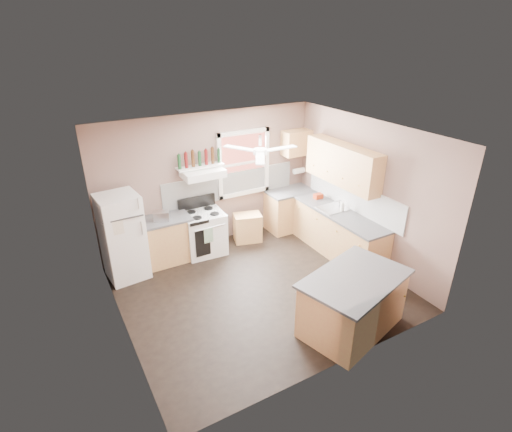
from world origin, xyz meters
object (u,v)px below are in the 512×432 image
refrigerator (123,237)px  stove (204,233)px  cart (248,229)px  toaster (161,216)px  island (352,304)px

refrigerator → stove: 1.59m
stove → cart: bearing=4.3°
refrigerator → cart: bearing=-3.1°
refrigerator → stove: (1.55, 0.09, -0.36)m
refrigerator → toaster: 0.77m
stove → island: bearing=-68.2°
stove → cart: (0.98, 0.01, -0.15)m
toaster → cart: toaster is taller
stove → island: size_ratio=0.58×
refrigerator → cart: 2.58m
refrigerator → island: refrigerator is taller
stove → island: 3.31m
refrigerator → toaster: size_ratio=5.63×
toaster → cart: size_ratio=0.50×
toaster → cart: bearing=20.4°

